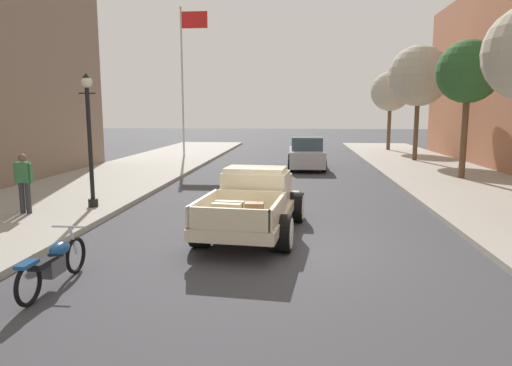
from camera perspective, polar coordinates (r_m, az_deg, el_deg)
name	(u,v)px	position (r m, az deg, el deg)	size (l,w,h in m)	color
ground_plane	(267,247)	(10.15, 1.35, -7.90)	(140.00, 140.00, 0.00)	#3D3D42
hotrod_truck_cream	(255,201)	(11.31, -0.10, -2.21)	(2.49, 5.05, 1.58)	beige
motorcycle_parked	(54,262)	(8.46, -23.79, -9.01)	(0.62, 2.12, 0.93)	black
car_background_silver	(306,154)	(23.76, 6.26, 3.59)	(1.93, 4.33, 1.65)	#B7B7BC
pedestrian_sidewalk_left	(24,180)	(14.03, -26.85, 0.36)	(0.53, 0.22, 1.65)	#333338
street_lamp_near	(89,131)	(14.13, -19.98, 6.13)	(0.50, 0.32, 3.85)	black
flagpole	(185,65)	(29.94, -8.74, 14.21)	(1.74, 0.16, 9.16)	#B2B2B7
street_tree_second	(468,73)	(21.16, 24.84, 12.33)	(2.56, 2.56, 5.67)	brown
street_tree_third	(419,76)	(28.11, 19.54, 12.39)	(3.40, 3.40, 6.47)	brown
street_tree_farthest	(391,92)	(35.10, 16.35, 10.82)	(2.82, 2.82, 5.63)	brown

